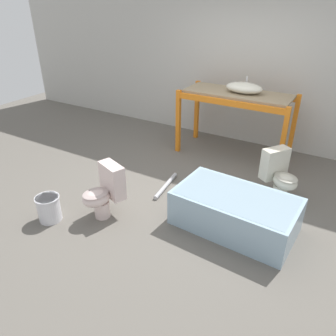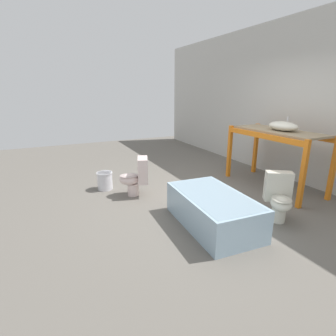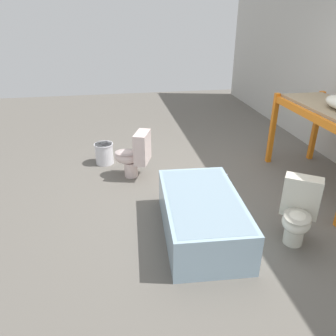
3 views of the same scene
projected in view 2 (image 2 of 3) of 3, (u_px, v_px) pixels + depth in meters
The scene contains 9 objects.
ground_plane at pixel (211, 197), 4.62m from camera, with size 12.00×12.00×0.00m, color #666059.
warehouse_wall_rear at pixel (304, 101), 5.04m from camera, with size 10.80×0.08×3.20m.
shelving_rack at pixel (277, 140), 4.85m from camera, with size 1.85×0.80×1.10m.
sink_basin at pixel (283, 126), 4.70m from camera, with size 0.59×0.35×0.25m.
bathtub_main at pixel (213, 208), 3.59m from camera, with size 1.46×0.88×0.45m.
toilet_near at pixel (136, 176), 4.61m from camera, with size 0.48×0.58×0.69m.
toilet_far at pixel (279, 197), 3.72m from camera, with size 0.60×0.55×0.69m.
bucket_white at pixel (105, 180), 4.94m from camera, with size 0.30×0.30×0.33m.
loose_pipe at pixel (192, 191), 4.83m from camera, with size 0.15×0.73×0.06m.
Camera 2 is at (3.53, -2.55, 1.81)m, focal length 28.00 mm.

